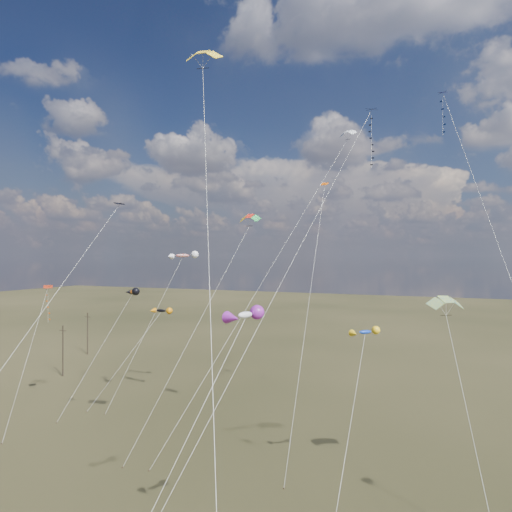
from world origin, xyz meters
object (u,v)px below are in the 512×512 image
at_px(utility_pole_near, 63,350).
at_px(parafoil_yellow, 203,54).
at_px(diamond_black_high, 362,153).
at_px(utility_pole_far, 87,333).
at_px(novelty_black_orange, 161,311).

relative_size(utility_pole_near, parafoil_yellow, 0.23).
bearing_deg(parafoil_yellow, diamond_black_high, 65.60).
relative_size(utility_pole_far, diamond_black_high, 0.23).
distance_m(utility_pole_far, novelty_black_orange, 34.12).
height_order(diamond_black_high, parafoil_yellow, diamond_black_high).
bearing_deg(utility_pole_far, utility_pole_near, -60.26).
relative_size(utility_pole_far, parafoil_yellow, 0.23).
height_order(utility_pole_far, parafoil_yellow, parafoil_yellow).
xyz_separation_m(diamond_black_high, parafoil_yellow, (-8.50, -18.75, 4.12)).
height_order(diamond_black_high, novelty_black_orange, diamond_black_high).
xyz_separation_m(utility_pole_near, diamond_black_high, (47.73, -6.43, 25.73)).
height_order(parafoil_yellow, novelty_black_orange, parafoil_yellow).
relative_size(utility_pole_near, utility_pole_far, 1.00).
bearing_deg(novelty_black_orange, utility_pole_far, 148.89).
xyz_separation_m(utility_pole_far, novelty_black_orange, (28.49, -17.19, 7.55)).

